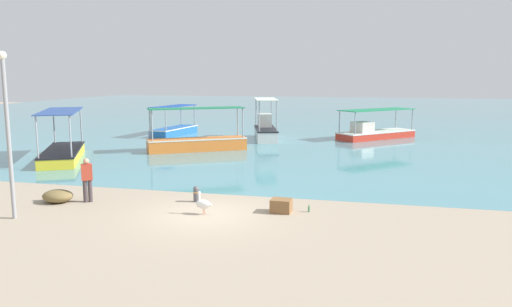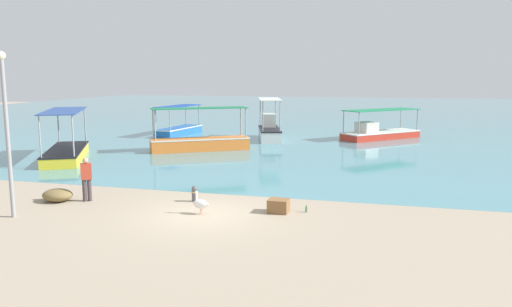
% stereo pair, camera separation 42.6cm
% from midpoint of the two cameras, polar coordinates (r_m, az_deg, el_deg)
% --- Properties ---
extents(ground, '(120.00, 120.00, 0.00)m').
position_cam_midpoint_polar(ground, '(17.51, -5.37, -6.96)').
color(ground, tan).
extents(harbor_water, '(110.00, 90.00, 0.00)m').
position_cam_midpoint_polar(harbor_water, '(64.23, 9.59, 4.58)').
color(harbor_water, teal).
rests_on(harbor_water, ground).
extents(fishing_boat_far_right, '(2.88, 5.27, 3.04)m').
position_cam_midpoint_polar(fishing_boat_far_right, '(37.44, 1.86, 2.74)').
color(fishing_boat_far_right, white).
rests_on(fishing_boat_far_right, harbor_water).
extents(fishing_boat_near_right, '(6.08, 4.55, 2.74)m').
position_cam_midpoint_polar(fishing_boat_near_right, '(32.01, -6.03, 1.35)').
color(fishing_boat_near_right, orange).
rests_on(fishing_boat_near_right, harbor_water).
extents(fishing_boat_far_left, '(4.77, 6.73, 2.80)m').
position_cam_midpoint_polar(fishing_boat_far_left, '(30.50, -20.51, 0.34)').
color(fishing_boat_far_left, yellow).
rests_on(fishing_boat_far_left, harbor_water).
extents(fishing_boat_near_left, '(5.94, 6.00, 2.21)m').
position_cam_midpoint_polar(fishing_boat_near_left, '(38.86, 14.18, 2.39)').
color(fishing_boat_near_left, red).
rests_on(fishing_boat_near_left, harbor_water).
extents(fishing_boat_center, '(2.24, 5.24, 2.34)m').
position_cam_midpoint_polar(fishing_boat_center, '(40.66, -8.54, 2.80)').
color(fishing_boat_center, '#2461AD').
rests_on(fishing_boat_center, harbor_water).
extents(pelican, '(0.80, 0.37, 0.80)m').
position_cam_midpoint_polar(pelican, '(17.48, -5.69, -5.71)').
color(pelican, '#E0997A').
rests_on(pelican, ground).
extents(lamp_post, '(0.28, 0.28, 5.56)m').
position_cam_midpoint_polar(lamp_post, '(18.40, -26.02, 2.89)').
color(lamp_post, gray).
rests_on(lamp_post, ground).
extents(mooring_bollard, '(0.23, 0.23, 0.61)m').
position_cam_midpoint_polar(mooring_bollard, '(19.23, -6.40, -4.52)').
color(mooring_bollard, '#47474C').
rests_on(mooring_bollard, ground).
extents(fisherman_standing, '(0.45, 0.41, 1.69)m').
position_cam_midpoint_polar(fisherman_standing, '(20.04, -18.24, -2.67)').
color(fisherman_standing, '#43383C').
rests_on(fisherman_standing, ground).
extents(net_pile, '(1.16, 0.99, 0.48)m').
position_cam_midpoint_polar(net_pile, '(20.53, -21.19, -4.46)').
color(net_pile, brown).
rests_on(net_pile, ground).
extents(cargo_crate, '(0.72, 0.62, 0.47)m').
position_cam_midpoint_polar(cargo_crate, '(17.68, 3.28, -5.99)').
color(cargo_crate, brown).
rests_on(cargo_crate, ground).
extents(glass_bottle, '(0.07, 0.07, 0.27)m').
position_cam_midpoint_polar(glass_bottle, '(17.80, 6.46, -6.35)').
color(glass_bottle, '#3F7F4C').
rests_on(glass_bottle, ground).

